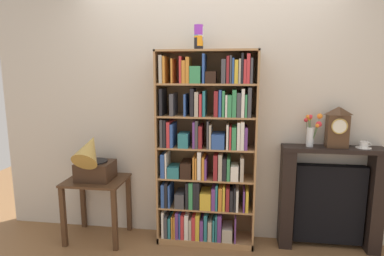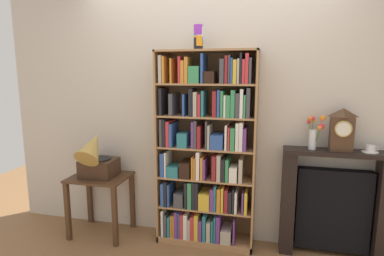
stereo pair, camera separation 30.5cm
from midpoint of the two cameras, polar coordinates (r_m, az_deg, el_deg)
ground_plane at (r=3.32m, az=-0.59°, el=-20.61°), size 7.47×6.40×0.02m
wall_back at (r=3.18m, az=0.92°, el=3.79°), size 4.47×0.08×2.68m
bookshelf at (r=3.08m, az=-0.37°, el=-5.25°), size 0.94×0.29×1.88m
cup_stack at (r=2.99m, az=-1.84°, el=15.86°), size 0.08×0.08×0.22m
side_table_left at (r=3.45m, az=-19.10°, el=-10.98°), size 0.58×0.47×0.63m
gramophone at (r=3.30m, az=-19.90°, el=-5.42°), size 0.34×0.45×0.52m
fireplace_mantel at (r=3.31m, az=20.86°, el=-11.71°), size 0.92×0.22×1.00m
mantel_clock at (r=3.12m, az=22.01°, el=0.13°), size 0.19×0.12×0.38m
flower_vase at (r=3.08m, az=17.98°, el=-0.34°), size 0.15×0.16×0.31m
teacup_with_saucer at (r=3.22m, az=25.96°, el=-2.81°), size 0.13×0.13×0.06m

